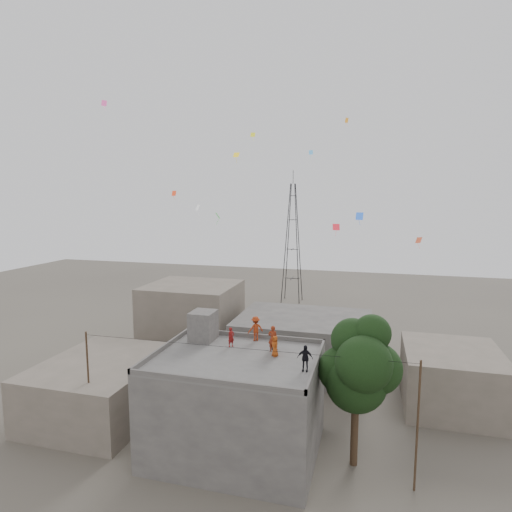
{
  "coord_description": "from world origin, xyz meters",
  "views": [
    {
      "loc": [
        7.87,
        -23.87,
        15.76
      ],
      "look_at": [
        0.74,
        1.98,
        12.16
      ],
      "focal_mm": 30.0,
      "sensor_mm": 36.0,
      "label": 1
    }
  ],
  "objects_px": {
    "transmission_tower": "(292,243)",
    "person_red_adult": "(273,339)",
    "person_dark_adult": "(305,358)",
    "stair_head_box": "(203,326)",
    "tree": "(360,366)"
  },
  "relations": [
    {
      "from": "transmission_tower",
      "to": "person_dark_adult",
      "type": "xyz_separation_m",
      "value": [
        8.4,
        -40.89,
        -2.21
      ]
    },
    {
      "from": "transmission_tower",
      "to": "person_red_adult",
      "type": "distance_m",
      "value": 38.89
    },
    {
      "from": "person_red_adult",
      "to": "person_dark_adult",
      "type": "bearing_deg",
      "value": 132.94
    },
    {
      "from": "stair_head_box",
      "to": "transmission_tower",
      "type": "bearing_deg",
      "value": 91.23
    },
    {
      "from": "tree",
      "to": "person_dark_adult",
      "type": "bearing_deg",
      "value": -153.33
    },
    {
      "from": "person_dark_adult",
      "to": "tree",
      "type": "bearing_deg",
      "value": 24.12
    },
    {
      "from": "transmission_tower",
      "to": "person_dark_adult",
      "type": "relative_size",
      "value": 13.27
    },
    {
      "from": "stair_head_box",
      "to": "person_red_adult",
      "type": "xyz_separation_m",
      "value": [
        5.15,
        -0.97,
        -0.15
      ]
    },
    {
      "from": "transmission_tower",
      "to": "person_red_adult",
      "type": "height_order",
      "value": "transmission_tower"
    },
    {
      "from": "tree",
      "to": "transmission_tower",
      "type": "bearing_deg",
      "value": 106.09
    },
    {
      "from": "tree",
      "to": "stair_head_box",
      "type": "bearing_deg",
      "value": 169.26
    },
    {
      "from": "stair_head_box",
      "to": "person_red_adult",
      "type": "height_order",
      "value": "stair_head_box"
    },
    {
      "from": "tree",
      "to": "person_red_adult",
      "type": "xyz_separation_m",
      "value": [
        -5.42,
        1.03,
        0.85
      ]
    },
    {
      "from": "person_red_adult",
      "to": "transmission_tower",
      "type": "bearing_deg",
      "value": -82.44
    },
    {
      "from": "person_red_adult",
      "to": "person_dark_adult",
      "type": "distance_m",
      "value": 3.52
    }
  ]
}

